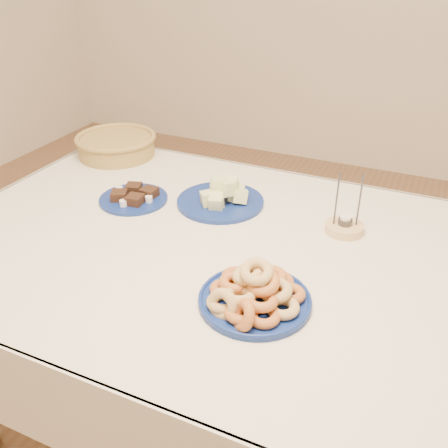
# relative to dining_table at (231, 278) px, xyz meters

# --- Properties ---
(ground) EXTENTS (5.00, 5.00, 0.00)m
(ground) POSITION_rel_dining_table_xyz_m (0.00, 0.00, -0.64)
(ground) COLOR brown
(ground) RESTS_ON ground
(dining_table) EXTENTS (1.71, 1.11, 0.75)m
(dining_table) POSITION_rel_dining_table_xyz_m (0.00, 0.00, 0.00)
(dining_table) COLOR brown
(dining_table) RESTS_ON ground
(donut_platter) EXTENTS (0.35, 0.35, 0.12)m
(donut_platter) POSITION_rel_dining_table_xyz_m (0.15, -0.20, 0.14)
(donut_platter) COLOR navy
(donut_platter) RESTS_ON dining_table
(melon_plate) EXTENTS (0.33, 0.33, 0.09)m
(melon_plate) POSITION_rel_dining_table_xyz_m (-0.13, 0.22, 0.13)
(melon_plate) COLOR navy
(melon_plate) RESTS_ON dining_table
(brownie_plate) EXTENTS (0.23, 0.23, 0.04)m
(brownie_plate) POSITION_rel_dining_table_xyz_m (-0.40, 0.12, 0.12)
(brownie_plate) COLOR navy
(brownie_plate) RESTS_ON dining_table
(wicker_basket) EXTENTS (0.38, 0.38, 0.08)m
(wicker_basket) POSITION_rel_dining_table_xyz_m (-0.68, 0.43, 0.15)
(wicker_basket) COLOR olive
(wicker_basket) RESTS_ON dining_table
(candle_holder) EXTENTS (0.14, 0.14, 0.18)m
(candle_holder) POSITION_rel_dining_table_xyz_m (0.26, 0.21, 0.12)
(candle_holder) COLOR tan
(candle_holder) RESTS_ON dining_table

